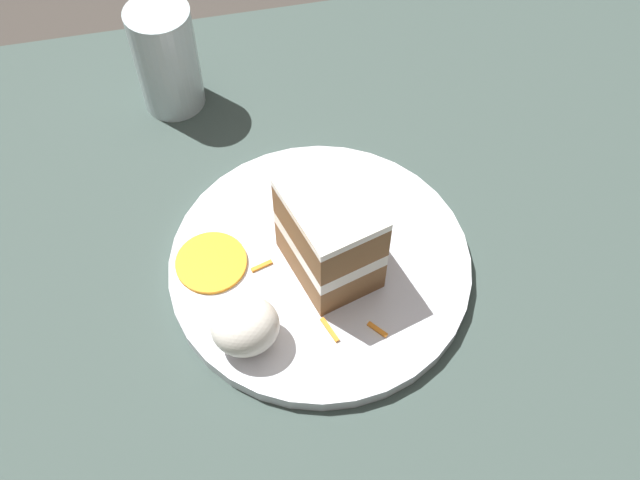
# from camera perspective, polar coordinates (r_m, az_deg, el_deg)

# --- Properties ---
(ground_plane) EXTENTS (6.00, 6.00, 0.00)m
(ground_plane) POSITION_cam_1_polar(r_m,az_deg,el_deg) (0.78, 4.39, -3.30)
(ground_plane) COLOR #38332D
(ground_plane) RESTS_ON ground
(dining_table) EXTENTS (1.04, 0.81, 0.04)m
(dining_table) POSITION_cam_1_polar(r_m,az_deg,el_deg) (0.76, 4.48, -2.59)
(dining_table) COLOR #384742
(dining_table) RESTS_ON ground
(plate) EXTENTS (0.29, 0.29, 0.02)m
(plate) POSITION_cam_1_polar(r_m,az_deg,el_deg) (0.73, 0.00, -1.91)
(plate) COLOR silver
(plate) RESTS_ON dining_table
(cake_slice) EXTENTS (0.09, 0.11, 0.10)m
(cake_slice) POSITION_cam_1_polar(r_m,az_deg,el_deg) (0.68, 0.70, 0.61)
(cake_slice) COLOR brown
(cake_slice) RESTS_ON plate
(cream_dollop) EXTENTS (0.06, 0.06, 0.05)m
(cream_dollop) POSITION_cam_1_polar(r_m,az_deg,el_deg) (0.67, -5.73, -6.54)
(cream_dollop) COLOR white
(cream_dollop) RESTS_ON plate
(orange_garnish) EXTENTS (0.07, 0.07, 0.00)m
(orange_garnish) POSITION_cam_1_polar(r_m,az_deg,el_deg) (0.73, -8.29, -1.71)
(orange_garnish) COLOR orange
(orange_garnish) RESTS_ON plate
(carrot_shreds_scatter) EXTENTS (0.11, 0.19, 0.00)m
(carrot_shreds_scatter) POSITION_cam_1_polar(r_m,az_deg,el_deg) (0.72, 0.09, -1.83)
(carrot_shreds_scatter) COLOR orange
(carrot_shreds_scatter) RESTS_ON plate
(drinking_glass) EXTENTS (0.07, 0.07, 0.13)m
(drinking_glass) POSITION_cam_1_polar(r_m,az_deg,el_deg) (0.86, -11.53, 12.95)
(drinking_glass) COLOR silver
(drinking_glass) RESTS_ON dining_table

